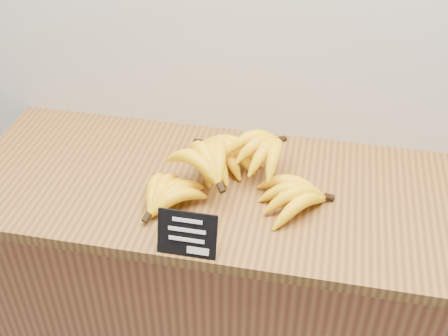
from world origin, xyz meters
TOP-DOWN VIEW (x-y plane):
  - counter at (-0.12, 2.75)m, footprint 1.27×0.50m
  - counter_top at (-0.12, 2.75)m, footprint 1.34×0.54m
  - chalkboard_sign at (-0.16, 2.51)m, footprint 0.13×0.04m
  - banana_pile at (-0.12, 2.74)m, footprint 0.50×0.38m

SIDE VIEW (x-z plane):
  - counter at x=-0.12m, z-range 0.00..0.90m
  - counter_top at x=-0.12m, z-range 0.90..0.93m
  - chalkboard_sign at x=-0.16m, z-range 0.93..1.03m
  - banana_pile at x=-0.12m, z-range 0.92..1.04m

